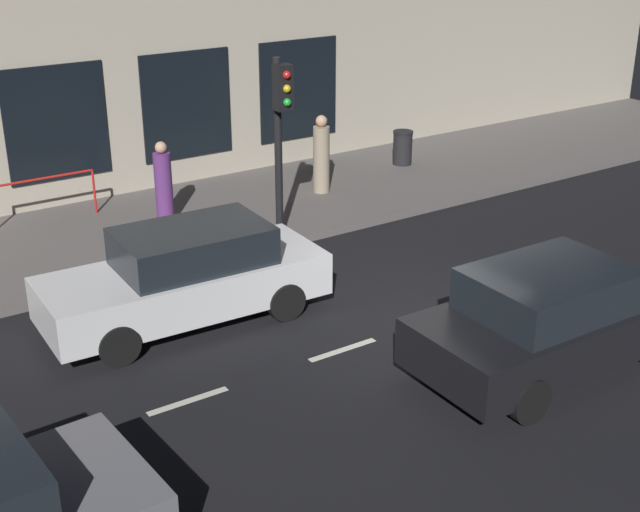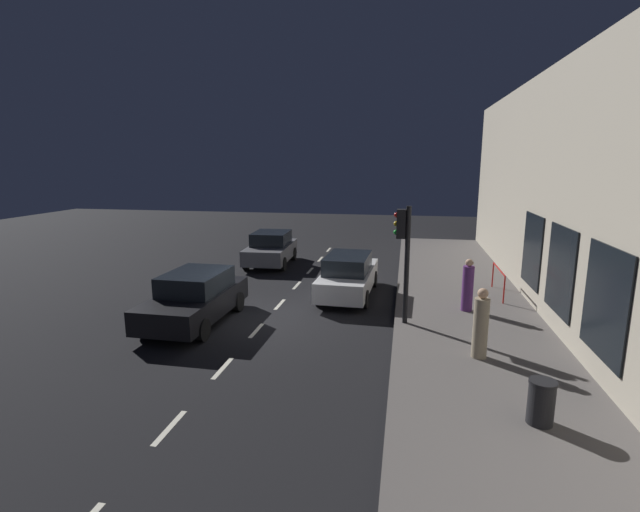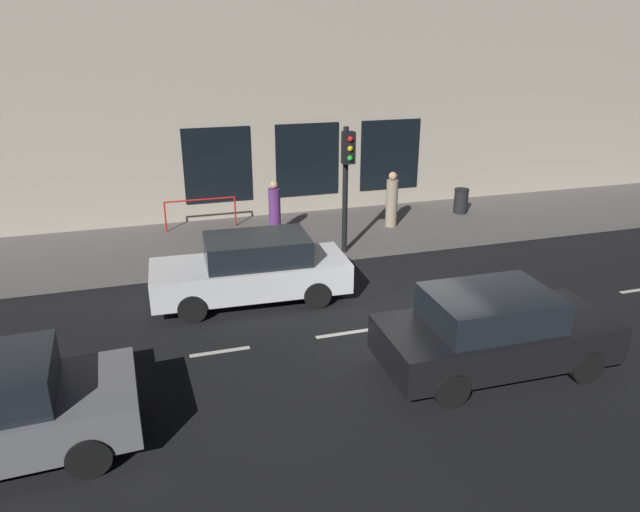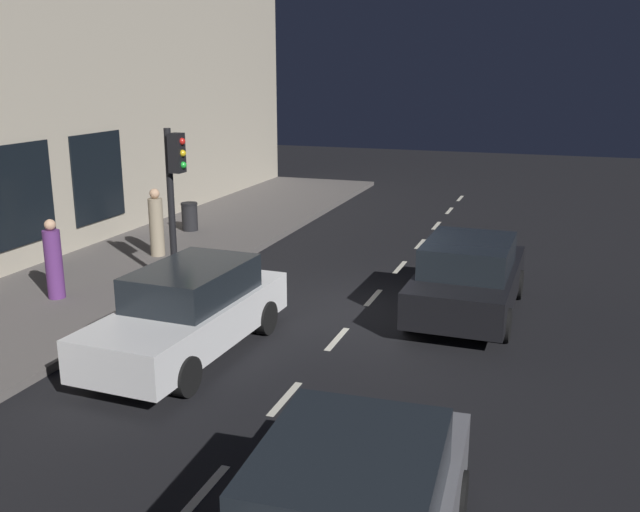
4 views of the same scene
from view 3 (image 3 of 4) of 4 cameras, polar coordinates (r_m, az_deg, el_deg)
The scene contains 11 objects.
ground_plane at distance 12.94m, azimuth 9.05°, elevation -6.57°, with size 60.00×60.00×0.00m, color black.
sidewalk at distance 18.27m, azimuth 0.67°, elevation 2.28°, with size 4.50×32.00×0.15m.
building_facade at distance 19.86m, azimuth -1.56°, elevation 15.09°, with size 0.65×32.00×7.82m.
lane_centre_line at distance 13.37m, azimuth 12.94°, elevation -5.89°, with size 0.12×27.20×0.01m.
traffic_light at distance 15.71m, azimuth 2.66°, elevation 8.45°, with size 0.49×0.32×3.51m.
parked_car_0 at distance 13.66m, azimuth -6.68°, elevation -1.28°, with size 1.93×4.61×1.58m.
parked_car_2 at distance 11.28m, azimuth 16.71°, elevation -7.06°, with size 2.03×4.38×1.58m.
pedestrian_0 at distance 17.63m, azimuth -4.48°, elevation 4.47°, with size 0.48×0.48×1.71m.
pedestrian_1 at distance 18.63m, azimuth 7.07°, elevation 5.37°, with size 0.44×0.44×1.77m.
trash_bin at distance 20.60m, azimuth 13.69°, elevation 5.30°, with size 0.50×0.50×0.84m.
red_railing at distance 18.62m, azimuth -11.69°, elevation 4.79°, with size 0.05×2.23×0.97m.
Camera 3 is at (-10.26, 5.21, 5.92)m, focal length 32.54 mm.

